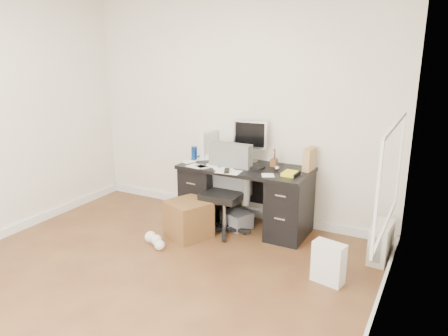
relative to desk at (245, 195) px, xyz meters
The scene contains 18 objects.
ground 1.73m from the desk, 100.29° to the right, with size 4.00×4.00×0.00m, color #4C2818.
room_shell 2.07m from the desk, 99.37° to the right, with size 4.02×4.02×2.71m.
desk is the anchor object (origin of this frame).
loose_papers 0.41m from the desk, 165.47° to the right, with size 1.10×0.60×0.00m, color silver, non-canonical shape.
lcd_monitor 0.64m from the desk, 100.90° to the left, with size 0.41×0.23×0.51m, color #A9A8AD, non-canonical shape.
keyboard 0.36m from the desk, 29.68° to the right, with size 0.39×0.13×0.02m, color black.
computer_mouse 0.54m from the desk, ahead, with size 0.06×0.06×0.06m, color #A9A8AD.
travel_mug 0.81m from the desk, behind, with size 0.07×0.07×0.16m, color navy.
white_binder 0.80m from the desk, 162.85° to the left, with size 0.13×0.28×0.32m, color silver.
magazine_file 0.86m from the desk, 15.41° to the left, with size 0.11×0.22×0.25m, color #9B794B.
pen_cup 0.56m from the desk, 28.99° to the left, with size 0.09×0.09×0.21m, color brown, non-canonical shape.
yellow_book 0.69m from the desk, ahead, with size 0.15×0.20×0.03m, color yellow.
paper_remote 0.47m from the desk, 104.37° to the right, with size 0.27×0.21×0.02m, color silver, non-canonical shape.
office_chair 0.31m from the desk, 123.52° to the right, with size 0.58×0.58×1.02m, color #585A58, non-canonical shape.
pc_tower 1.58m from the desk, ahead, with size 0.18×0.40×0.40m, color #BDB5AA.
shopping_bag 1.46m from the desk, 33.26° to the right, with size 0.29×0.21×0.39m, color white.
wicker_basket 0.73m from the desk, 129.05° to the right, with size 0.42×0.42×0.42m, color #493016.
desk_printer 0.32m from the desk, 147.28° to the right, with size 0.32×0.26×0.19m, color slate.
Camera 1 is at (2.33, -2.74, 2.11)m, focal length 35.00 mm.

